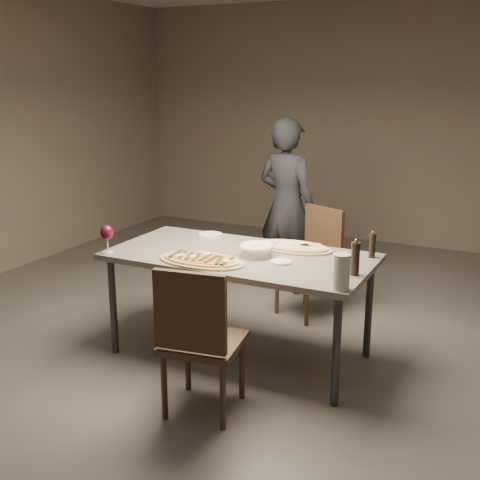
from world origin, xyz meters
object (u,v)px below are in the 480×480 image
at_px(dining_table, 240,262).
at_px(diner, 287,206).
at_px(zucchini_pizza, 201,260).
at_px(carafe, 341,272).
at_px(bread_basket, 256,249).
at_px(ham_pizza, 293,247).
at_px(chair_far, 314,255).
at_px(pepper_mill_left, 372,245).
at_px(chair_near, 198,334).

bearing_deg(dining_table, diner, 99.47).
bearing_deg(zucchini_pizza, carafe, -17.78).
bearing_deg(bread_basket, dining_table, -176.29).
bearing_deg(zucchini_pizza, ham_pizza, 40.84).
distance_m(bread_basket, diner, 1.48).
distance_m(dining_table, chair_far, 1.03).
bearing_deg(chair_far, dining_table, 102.70).
height_order(pepper_mill_left, carafe, carafe).
relative_size(zucchini_pizza, carafe, 2.87).
distance_m(chair_far, diner, 0.69).
distance_m(carafe, chair_far, 1.56).
bearing_deg(carafe, chair_near, -146.76).
relative_size(dining_table, zucchini_pizza, 2.99).
xyz_separation_m(dining_table, ham_pizza, (0.28, 0.28, 0.07)).
relative_size(zucchini_pizza, bread_basket, 2.60).
bearing_deg(pepper_mill_left, diner, 133.72).
bearing_deg(diner, dining_table, 111.47).
bearing_deg(carafe, zucchini_pizza, 174.15).
height_order(dining_table, zucchini_pizza, zucchini_pizza).
bearing_deg(chair_near, carafe, 24.40).
relative_size(ham_pizza, pepper_mill_left, 3.04).
relative_size(bread_basket, diner, 0.15).
height_order(ham_pizza, bread_basket, bread_basket).
height_order(carafe, diner, diner).
bearing_deg(diner, carafe, 132.45).
bearing_deg(bread_basket, diner, 104.09).
bearing_deg(dining_table, zucchini_pizza, -117.26).
bearing_deg(diner, chair_far, 146.40).
xyz_separation_m(chair_far, diner, (-0.43, 0.44, 0.29)).
bearing_deg(pepper_mill_left, zucchini_pizza, -148.33).
xyz_separation_m(bread_basket, chair_near, (0.03, -0.84, -0.28)).
xyz_separation_m(zucchini_pizza, diner, (-0.10, 1.72, 0.03)).
height_order(pepper_mill_left, diner, diner).
xyz_separation_m(carafe, chair_far, (-0.64, 1.38, -0.36)).
height_order(zucchini_pizza, carafe, carafe).
relative_size(bread_basket, pepper_mill_left, 1.25).
distance_m(zucchini_pizza, carafe, 0.98).
bearing_deg(chair_near, chair_far, 79.67).
bearing_deg(chair_near, pepper_mill_left, 50.37).
bearing_deg(chair_far, carafe, 138.45).
distance_m(pepper_mill_left, diner, 1.55).
xyz_separation_m(ham_pizza, pepper_mill_left, (0.55, 0.04, 0.07)).
bearing_deg(dining_table, chair_near, -80.08).
height_order(zucchini_pizza, chair_far, chair_far).
xyz_separation_m(ham_pizza, carafe, (0.55, -0.66, 0.09)).
height_order(bread_basket, diner, diner).
height_order(chair_far, diner, diner).
bearing_deg(carafe, diner, 120.46).
bearing_deg(chair_near, diner, 90.80).
distance_m(pepper_mill_left, carafe, 0.70).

